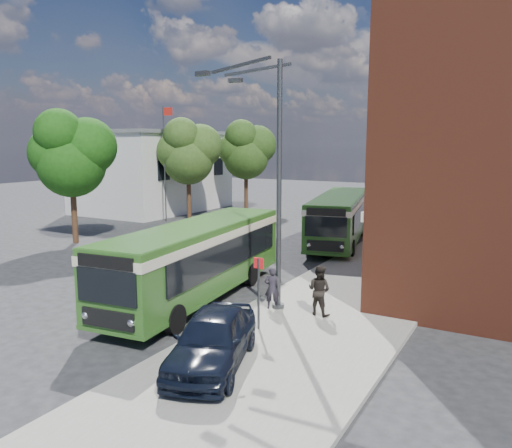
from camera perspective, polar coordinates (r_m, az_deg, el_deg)
The scene contains 15 objects.
ground at distance 22.98m, azimuth -6.84°, elevation -6.39°, with size 120.00×120.00×0.00m, color #242427.
pavement at distance 27.21m, azimuth 15.63°, elevation -4.06°, with size 6.00×48.00×0.15m, color gray.
kerb_line at distance 28.07m, azimuth 9.57°, elevation -3.59°, with size 0.12×48.00×0.01m, color beige.
white_building at distance 47.54m, azimuth -11.62°, elevation 5.98°, with size 9.40×13.40×7.30m.
flagpole at distance 40.09m, azimuth -10.37°, elevation 7.29°, with size 0.95×0.10×9.00m.
street_lamp at distance 17.92m, azimuth 1.62°, elevation 4.85°, with size 2.96×2.38×9.00m.
bus_stop_sign at distance 16.24m, azimuth 0.30°, elevation -7.39°, with size 0.35×0.08×2.52m.
bus_front at distance 19.82m, azimuth -6.72°, elevation -3.44°, with size 3.73×11.09×3.02m.
bus_rear at distance 31.34m, azimuth 9.58°, elevation 1.13°, with size 5.06×11.87×3.02m.
parked_car at distance 13.88m, azimuth -4.99°, elevation -12.95°, with size 1.81×4.50×1.53m, color black.
pedestrian_a at distance 18.37m, azimuth 1.84°, elevation -7.33°, with size 0.56×0.37×1.55m, color black.
pedestrian_b at distance 17.82m, azimuth 7.23°, elevation -7.51°, with size 0.87×0.68×1.79m, color black.
tree_left at distance 32.65m, azimuth -20.41°, elevation 7.60°, with size 4.87×4.63×8.22m.
tree_mid at distance 40.78m, azimuth -7.75°, elevation 8.26°, with size 4.86×4.62×8.20m.
tree_right at distance 45.89m, azimuth -1.12°, elevation 8.52°, with size 4.92×4.68×8.30m.
Camera 1 is at (13.19, -17.79, 6.13)m, focal length 35.00 mm.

